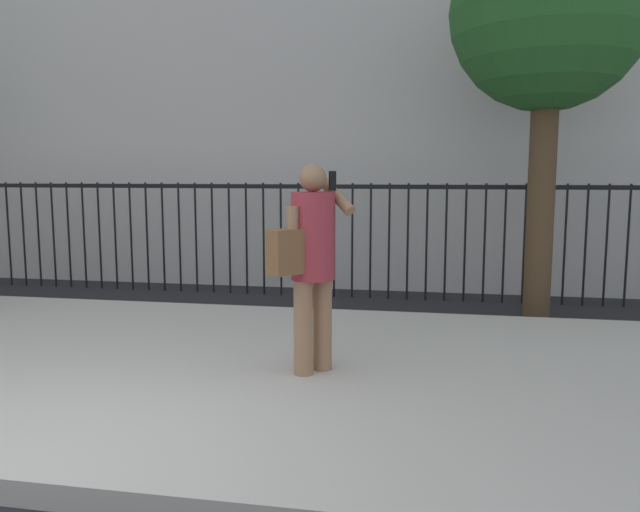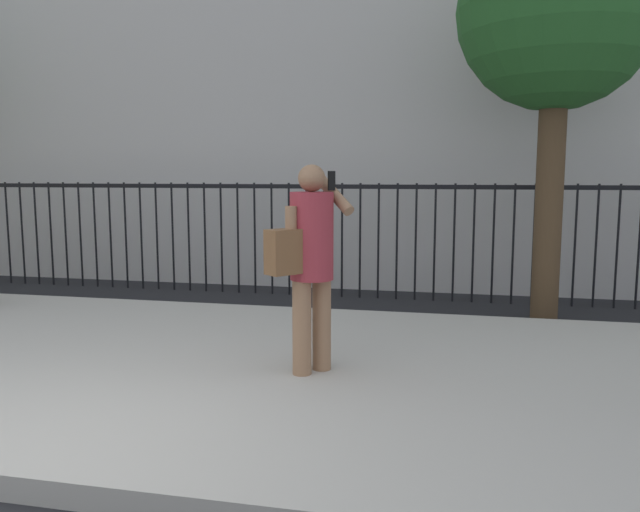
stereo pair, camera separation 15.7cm
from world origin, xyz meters
The scene contains 4 objects.
sidewalk centered at (0.00, 2.20, 0.07)m, with size 28.00×4.40×0.15m, color #B2ADA3.
iron_fence centered at (0.00, 5.90, 1.02)m, with size 12.03×0.04×1.60m.
pedestrian_on_phone centered at (1.34, 2.03, 1.10)m, with size 0.65×0.70×1.64m.
street_tree_near centered at (3.49, 4.95, 3.48)m, with size 2.22×2.22×4.64m.
Camera 2 is at (2.45, -2.67, 1.71)m, focal length 35.18 mm.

